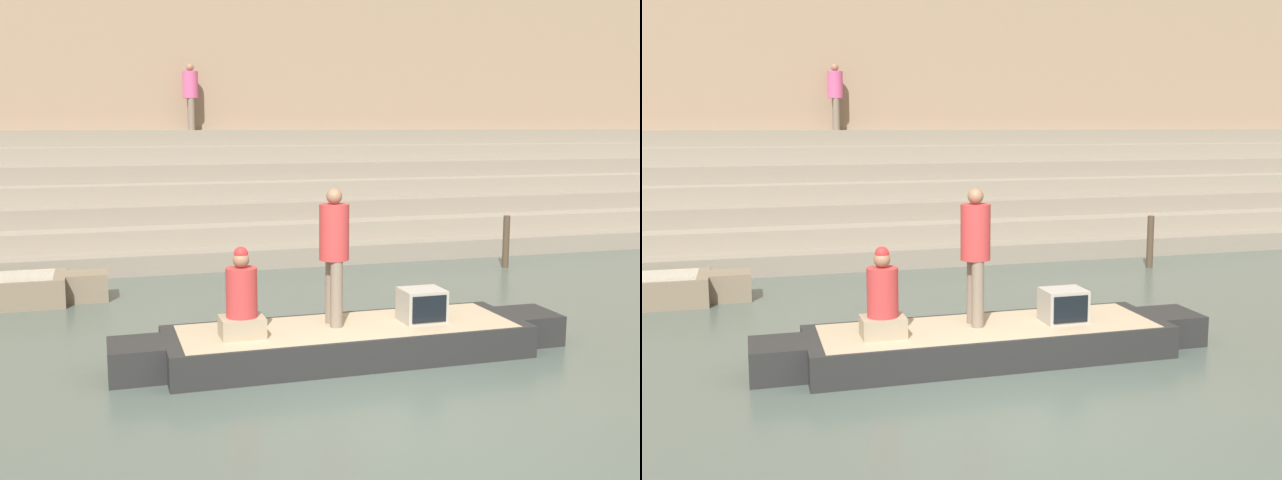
{
  "view_description": "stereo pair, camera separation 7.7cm",
  "coord_description": "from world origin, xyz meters",
  "views": [
    {
      "loc": [
        -2.67,
        -6.74,
        2.86
      ],
      "look_at": [
        0.23,
        2.96,
        1.3
      ],
      "focal_mm": 42.0,
      "sensor_mm": 36.0,
      "label": 1
    },
    {
      "loc": [
        -2.59,
        -6.76,
        2.86
      ],
      "look_at": [
        0.23,
        2.96,
        1.3
      ],
      "focal_mm": 42.0,
      "sensor_mm": 36.0,
      "label": 2
    }
  ],
  "objects": [
    {
      "name": "tv_set",
      "position": [
        1.2,
        1.71,
        0.61
      ],
      "size": [
        0.53,
        0.46,
        0.42
      ],
      "rotation": [
        0.0,
        0.0,
        -0.08
      ],
      "color": "#9E998E",
      "rests_on": "rowboat_main"
    },
    {
      "name": "back_wall",
      "position": [
        0.0,
        13.33,
        4.07
      ],
      "size": [
        34.2,
        1.28,
        8.2
      ],
      "color": "#937A60",
      "rests_on": "ground"
    },
    {
      "name": "ground_plane",
      "position": [
        0.0,
        0.0,
        0.0
      ],
      "size": [
        120.0,
        120.0,
        0.0
      ],
      "primitive_type": "plane",
      "color": "#47544C"
    },
    {
      "name": "person_rowing",
      "position": [
        -1.11,
        1.67,
        0.82
      ],
      "size": [
        0.52,
        0.4,
        1.07
      ],
      "rotation": [
        0.0,
        0.0,
        -0.15
      ],
      "color": "gray",
      "rests_on": "rowboat_main"
    },
    {
      "name": "person_on_steps",
      "position": [
        -0.34,
        12.37,
        3.66
      ],
      "size": [
        0.38,
        0.38,
        1.63
      ],
      "rotation": [
        0.0,
        0.0,
        0.94
      ],
      "color": "#756656",
      "rests_on": "ghat_steps"
    },
    {
      "name": "ghat_steps",
      "position": [
        0.0,
        10.91,
        0.98
      ],
      "size": [
        36.0,
        5.13,
        2.73
      ],
      "color": "gray",
      "rests_on": "ground"
    },
    {
      "name": "person_standing",
      "position": [
        0.08,
        1.87,
        1.38
      ],
      "size": [
        0.37,
        0.37,
        1.7
      ],
      "rotation": [
        0.0,
        0.0,
        0.12
      ],
      "color": "#756656",
      "rests_on": "rowboat_main"
    },
    {
      "name": "mooring_post",
      "position": [
        5.2,
        6.48,
        0.53
      ],
      "size": [
        0.13,
        0.13,
        1.06
      ],
      "primitive_type": "cylinder",
      "color": "#473828",
      "rests_on": "ground"
    },
    {
      "name": "rowboat_main",
      "position": [
        0.23,
        1.76,
        0.21
      ],
      "size": [
        5.74,
        1.51,
        0.4
      ],
      "rotation": [
        0.0,
        0.0,
        0.06
      ],
      "color": "black",
      "rests_on": "ground"
    }
  ]
}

